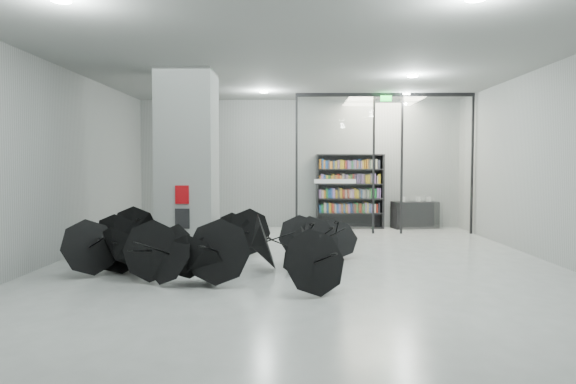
{
  "coord_description": "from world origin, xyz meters",
  "views": [
    {
      "loc": [
        -0.18,
        -9.38,
        1.97
      ],
      "look_at": [
        -0.3,
        1.5,
        1.4
      ],
      "focal_mm": 32.51,
      "sensor_mm": 36.0,
      "label": 1
    }
  ],
  "objects_px": {
    "column": "(188,163)",
    "shop_counter": "(415,215)",
    "bookshelf": "(350,191)",
    "umbrella_cluster": "(216,254)"
  },
  "relations": [
    {
      "from": "column",
      "to": "shop_counter",
      "type": "xyz_separation_m",
      "value": [
        6.08,
        4.75,
        -1.58
      ]
    },
    {
      "from": "column",
      "to": "bookshelf",
      "type": "bearing_deg",
      "value": 49.47
    },
    {
      "from": "bookshelf",
      "to": "umbrella_cluster",
      "type": "height_order",
      "value": "bookshelf"
    },
    {
      "from": "umbrella_cluster",
      "to": "shop_counter",
      "type": "bearing_deg",
      "value": 51.4
    },
    {
      "from": "column",
      "to": "umbrella_cluster",
      "type": "relative_size",
      "value": 0.69
    },
    {
      "from": "bookshelf",
      "to": "umbrella_cluster",
      "type": "relative_size",
      "value": 0.4
    },
    {
      "from": "shop_counter",
      "to": "umbrella_cluster",
      "type": "relative_size",
      "value": 0.24
    },
    {
      "from": "shop_counter",
      "to": "column",
      "type": "bearing_deg",
      "value": -151.86
    },
    {
      "from": "bookshelf",
      "to": "shop_counter",
      "type": "distance_m",
      "value": 2.15
    },
    {
      "from": "column",
      "to": "shop_counter",
      "type": "relative_size",
      "value": 2.88
    }
  ]
}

